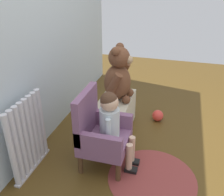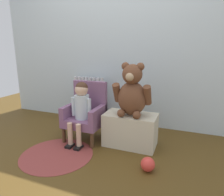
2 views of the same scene
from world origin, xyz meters
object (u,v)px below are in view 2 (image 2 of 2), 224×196
(child_armchair, at_px, (86,113))
(large_teddy_bear, at_px, (132,93))
(low_bench, at_px, (130,130))
(toy_ball, at_px, (148,164))
(floor_rug, at_px, (57,154))
(radiator, at_px, (89,100))
(child_figure, at_px, (81,104))

(child_armchair, bearing_deg, large_teddy_bear, -1.31)
(large_teddy_bear, bearing_deg, low_bench, 126.83)
(toy_ball, bearing_deg, floor_rug, -175.91)
(large_teddy_bear, relative_size, toy_ball, 4.39)
(radiator, xyz_separation_m, toy_ball, (1.10, -0.97, -0.27))
(radiator, bearing_deg, toy_ball, -41.45)
(child_armchair, bearing_deg, child_figure, -90.00)
(radiator, xyz_separation_m, child_figure, (0.25, -0.66, 0.13))
(radiator, xyz_separation_m, child_armchair, (0.25, -0.55, -0.01))
(child_armchair, relative_size, large_teddy_bear, 1.21)
(child_figure, distance_m, floor_rug, 0.60)
(child_armchair, xyz_separation_m, low_bench, (0.56, 0.01, -0.14))
(child_armchair, height_order, toy_ball, child_armchair)
(low_bench, height_order, floor_rug, low_bench)
(child_figure, height_order, toy_ball, child_figure)
(floor_rug, distance_m, toy_ball, 0.95)
(radiator, height_order, child_armchair, child_armchair)
(child_figure, bearing_deg, toy_ball, -19.98)
(large_teddy_bear, height_order, toy_ball, large_teddy_bear)
(floor_rug, bearing_deg, low_bench, 37.47)
(child_figure, xyz_separation_m, large_teddy_bear, (0.57, 0.10, 0.16))
(floor_rug, height_order, toy_ball, toy_ball)
(radiator, height_order, low_bench, radiator)
(radiator, bearing_deg, floor_rug, -81.26)
(child_armchair, bearing_deg, low_bench, 0.65)
(low_bench, relative_size, toy_ball, 4.46)
(child_armchair, height_order, floor_rug, child_armchair)
(floor_rug, relative_size, toy_ball, 5.75)
(low_bench, bearing_deg, radiator, 146.11)
(child_armchair, xyz_separation_m, floor_rug, (-0.09, -0.49, -0.32))
(child_figure, xyz_separation_m, floor_rug, (-0.09, -0.38, -0.46))
(child_figure, height_order, large_teddy_bear, large_teddy_bear)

